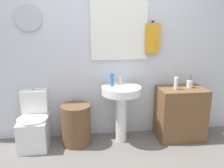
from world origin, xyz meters
name	(u,v)px	position (x,y,z in m)	size (l,w,h in m)	color
back_wall	(103,45)	(0.00, 1.15, 1.31)	(4.40, 0.18, 2.60)	silver
toilet	(35,125)	(-0.94, 0.88, 0.28)	(0.38, 0.51, 0.75)	white
laundry_hamper	(76,125)	(-0.40, 0.85, 0.27)	(0.39, 0.39, 0.55)	brown
pedestal_sink	(121,100)	(0.21, 0.85, 0.59)	(0.53, 0.53, 0.78)	white
faucet	(120,81)	(0.21, 0.97, 0.83)	(0.03, 0.03, 0.10)	silver
wooden_cabinet	(180,113)	(1.05, 0.85, 0.37)	(0.64, 0.44, 0.73)	brown
soap_bottle	(112,80)	(0.09, 0.90, 0.87)	(0.05, 0.05, 0.17)	#2D6BB7
lotion_bottle	(176,83)	(0.94, 0.81, 0.81)	(0.05, 0.05, 0.17)	white
toothbrush_cup	(190,84)	(1.17, 0.87, 0.78)	(0.08, 0.08, 0.19)	silver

